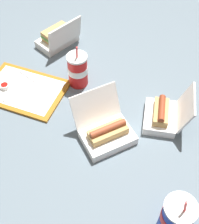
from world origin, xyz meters
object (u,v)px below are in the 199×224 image
Objects in this scene: soda_cup_corner at (176,218)px; soda_cup_back at (78,70)px; food_tray at (24,90)px; clamshell_hotdog_left at (163,115)px; ketchup_cup at (5,86)px; clamshell_sandwich_center at (58,37)px; clamshell_hotdog_right at (106,132)px; plastic_fork at (27,75)px.

soda_cup_corner is 0.76m from soda_cup_back.
clamshell_hotdog_left is at bearing 13.22° from food_tray.
ketchup_cup is 0.17× the size of clamshell_sandwich_center.
soda_cup_back is (-0.26, 0.22, 0.04)m from clamshell_hotdog_right.
clamshell_hotdog_right is 0.26m from clamshell_hotdog_left.
soda_cup_corner is at bearing -64.58° from clamshell_hotdog_left.
clamshell_sandwich_center reaches higher than food_tray.
plastic_fork is at bearing -158.67° from soda_cup_back.
ketchup_cup is at bearing 165.57° from soda_cup_corner.
clamshell_hotdog_right reaches higher than clamshell_sandwich_center.
food_tray is 1.80× the size of soda_cup_back.
clamshell_hotdog_left is at bearing 17.52° from plastic_fork.
plastic_fork is at bearing 72.24° from ketchup_cup.
soda_cup_corner is 1.08× the size of soda_cup_back.
clamshell_hotdog_right is (0.46, -0.05, 0.03)m from food_tray.
soda_cup_back reaches higher than ketchup_cup.
clamshell_sandwich_center is at bearing 86.27° from ketchup_cup.
plastic_fork is 0.67m from clamshell_hotdog_left.
soda_cup_corner is at bearing -18.07° from food_tray.
soda_cup_corner reaches higher than food_tray.
food_tray is 1.69× the size of clamshell_sandwich_center.
clamshell_sandwich_center is (-0.51, 0.41, 0.00)m from clamshell_hotdog_right.
soda_cup_back is at bearing -38.65° from clamshell_sandwich_center.
clamshell_sandwich_center reaches higher than plastic_fork.
ketchup_cup is at bearing -142.71° from soda_cup_back.
soda_cup_corner reaches higher than clamshell_hotdog_right.
ketchup_cup is 0.36× the size of plastic_fork.
plastic_fork is 0.29m from clamshell_sandwich_center.
soda_cup_back is (0.24, -0.19, 0.04)m from clamshell_sandwich_center.
food_tray is 3.66× the size of plastic_fork.
clamshell_hotdog_left is 0.43m from soda_cup_back.
soda_cup_corner reaches higher than ketchup_cup.
food_tray is at bearing 174.17° from clamshell_hotdog_right.
food_tray is at bearing 25.62° from ketchup_cup.
ketchup_cup is 0.93m from soda_cup_corner.
clamshell_hotdog_left is at bearing 115.42° from soda_cup_corner.
plastic_fork is at bearing -174.08° from clamshell_hotdog_left.
clamshell_hotdog_left is at bearing 14.67° from ketchup_cup.
soda_cup_back reaches higher than clamshell_hotdog_left.
clamshell_sandwich_center reaches higher than ketchup_cup.
soda_cup_corner is (0.86, -0.35, 0.08)m from plastic_fork.
food_tray is 0.46m from clamshell_hotdog_right.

